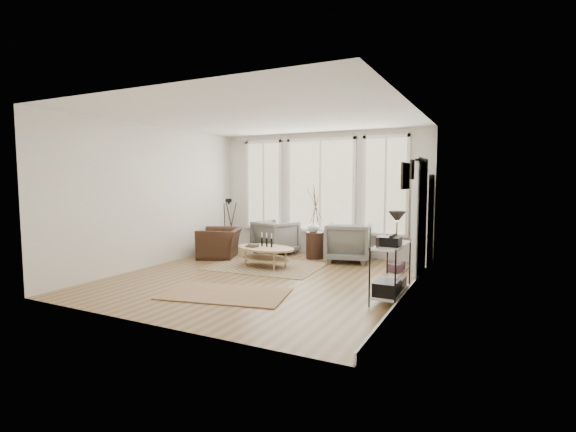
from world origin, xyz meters
The scene contains 17 objects.
room centered at (0.02, 0.03, 1.43)m, with size 5.50×5.54×2.90m.
bay_window centered at (0.00, 2.71, 1.61)m, with size 4.14×0.12×2.24m.
door centered at (2.57, 1.15, 1.12)m, with size 0.09×1.06×2.22m.
bookcase centered at (2.44, 2.23, 0.96)m, with size 0.31×0.85×2.06m.
low_shelf centered at (2.38, -0.30, 0.51)m, with size 0.38×1.08×1.30m.
wall_art centered at (2.58, -0.27, 1.88)m, with size 0.04×0.88×0.44m.
rug_main centered at (-0.44, 0.90, 0.01)m, with size 2.20×1.65×0.01m, color brown.
rug_runner centered at (0.01, -1.22, 0.01)m, with size 1.93×1.07×0.01m, color brown.
coffee_table centered at (-0.46, 0.86, 0.32)m, with size 1.39×0.98×0.60m.
armchair_left centered at (-0.96, 2.26, 0.41)m, with size 0.87×0.90×0.82m, color gray.
armchair_right centered at (0.89, 2.18, 0.43)m, with size 0.91×0.94×0.86m, color gray.
side_table centered at (0.09, 2.18, 0.80)m, with size 0.40×0.40×1.67m.
vase centered at (0.04, 2.20, 0.73)m, with size 0.26×0.26×0.27m, color silver.
accent_chair centered at (-1.93, 1.33, 0.33)m, with size 0.90×1.03×0.67m, color #362015.
tripod_camera centered at (-2.16, 2.04, 0.61)m, with size 0.47×0.47×1.32m.
book_stack_near centered at (2.05, 1.79, 0.08)m, with size 0.20×0.26×0.16m, color maroon.
book_stack_far centered at (2.05, 1.57, 0.08)m, with size 0.20×0.25×0.16m, color maroon.
Camera 1 is at (3.76, -6.49, 1.81)m, focal length 26.00 mm.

